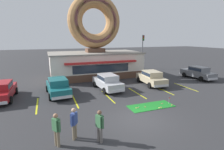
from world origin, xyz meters
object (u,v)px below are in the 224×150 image
at_px(putting_flag_pin, 169,99).
at_px(car_teal, 58,86).
at_px(pedestrian_leather_jacket_man, 56,128).
at_px(traffic_light_pole, 143,47).
at_px(pedestrian_hooded_kid, 74,122).
at_px(golf_ball, 139,107).
at_px(trash_bin, 57,81).
at_px(pedestrian_blue_sweater_man, 100,125).
at_px(car_silver, 108,81).
at_px(car_grey, 198,72).
at_px(car_red, 1,90).
at_px(car_champagne, 151,77).

bearing_deg(putting_flag_pin, car_teal, 145.36).
bearing_deg(pedestrian_leather_jacket_man, traffic_light_pole, 49.76).
xyz_separation_m(pedestrian_hooded_kid, traffic_light_pole, (14.47, 17.83, 2.74)).
height_order(golf_ball, trash_bin, trash_bin).
xyz_separation_m(golf_ball, pedestrian_blue_sweater_man, (-4.17, -3.35, 0.92)).
distance_m(golf_ball, trash_bin, 10.68).
xyz_separation_m(car_silver, car_grey, (12.74, 0.46, 0.00)).
distance_m(putting_flag_pin, car_grey, 11.28).
xyz_separation_m(pedestrian_blue_sweater_man, pedestrian_leather_jacket_man, (-2.08, 0.40, -0.00)).
bearing_deg(golf_ball, putting_flag_pin, -6.92).
height_order(putting_flag_pin, trash_bin, trash_bin).
bearing_deg(pedestrian_leather_jacket_man, car_red, 115.11).
xyz_separation_m(putting_flag_pin, car_teal, (-8.22, 5.68, 0.43)).
xyz_separation_m(car_teal, car_grey, (17.67, 0.48, 0.00)).
height_order(car_silver, pedestrian_blue_sweater_man, pedestrian_blue_sweater_man).
relative_size(golf_ball, car_grey, 0.01).
height_order(pedestrian_blue_sweater_man, pedestrian_leather_jacket_man, pedestrian_blue_sweater_man).
bearing_deg(traffic_light_pole, car_grey, -72.74).
bearing_deg(car_champagne, golf_ball, -130.40).
bearing_deg(pedestrian_hooded_kid, traffic_light_pole, 50.95).
height_order(car_red, pedestrian_blue_sweater_man, pedestrian_blue_sweater_man).
relative_size(pedestrian_leather_jacket_man, trash_bin, 1.78).
xyz_separation_m(pedestrian_leather_jacket_man, traffic_light_pole, (15.38, 18.17, 2.74)).
bearing_deg(traffic_light_pole, car_silver, -134.97).
bearing_deg(putting_flag_pin, car_champagne, 70.59).
bearing_deg(traffic_light_pole, car_teal, -146.24).
bearing_deg(pedestrian_blue_sweater_man, putting_flag_pin, 24.16).
bearing_deg(trash_bin, pedestrian_leather_jacket_man, -93.41).
relative_size(car_red, pedestrian_leather_jacket_man, 2.65).
xyz_separation_m(putting_flag_pin, car_grey, (9.45, 6.15, 0.43)).
bearing_deg(car_champagne, car_red, 179.04).
bearing_deg(car_silver, putting_flag_pin, -59.94).
xyz_separation_m(golf_ball, car_silver, (-0.69, 5.38, 0.82)).
bearing_deg(car_grey, putting_flag_pin, -146.92).
distance_m(car_grey, car_champagne, 7.43).
bearing_deg(pedestrian_leather_jacket_man, pedestrian_hooded_kid, 20.38).
bearing_deg(golf_ball, car_silver, 97.36).
bearing_deg(trash_bin, pedestrian_blue_sweater_man, -83.80).
relative_size(car_teal, pedestrian_blue_sweater_man, 2.68).
xyz_separation_m(golf_ball, car_grey, (12.05, 5.84, 0.82)).
bearing_deg(car_champagne, car_silver, -179.37).
distance_m(putting_flag_pin, car_silver, 6.60).
height_order(car_champagne, trash_bin, car_champagne).
height_order(car_red, car_silver, same).
bearing_deg(traffic_light_pole, pedestrian_blue_sweater_man, -125.61).
bearing_deg(putting_flag_pin, car_silver, 120.06).
height_order(golf_ball, car_grey, car_grey).
relative_size(car_teal, car_grey, 1.01).
height_order(golf_ball, car_teal, car_teal).
relative_size(car_red, pedestrian_hooded_kid, 2.63).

